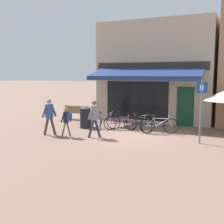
# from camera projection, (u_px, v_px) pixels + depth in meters

# --- Properties ---
(ground_plane) EXTENTS (160.00, 160.00, 0.00)m
(ground_plane) POSITION_uv_depth(u_px,v_px,m) (135.00, 134.00, 13.00)
(ground_plane) COLOR #846656
(shop_front) EXTENTS (6.71, 4.73, 5.79)m
(shop_front) POSITION_uv_depth(u_px,v_px,m) (157.00, 72.00, 16.88)
(shop_front) COLOR tan
(shop_front) RESTS_ON ground_plane
(bike_rack_rail) EXTENTS (3.40, 0.04, 0.57)m
(bike_rack_rail) POSITION_uv_depth(u_px,v_px,m) (130.00, 121.00, 13.81)
(bike_rack_rail) COLOR #47494F
(bike_rack_rail) RESTS_ON ground_plane
(bicycle_blue) EXTENTS (1.73, 0.52, 0.89)m
(bicycle_blue) POSITION_uv_depth(u_px,v_px,m) (104.00, 121.00, 14.27)
(bicycle_blue) COLOR black
(bicycle_blue) RESTS_ON ground_plane
(bicycle_purple) EXTENTS (1.63, 0.75, 0.81)m
(bicycle_purple) POSITION_uv_depth(u_px,v_px,m) (120.00, 123.00, 14.02)
(bicycle_purple) COLOR black
(bicycle_purple) RESTS_ON ground_plane
(bicycle_black) EXTENTS (1.60, 0.80, 0.88)m
(bicycle_black) POSITION_uv_depth(u_px,v_px,m) (139.00, 124.00, 13.51)
(bicycle_black) COLOR black
(bicycle_black) RESTS_ON ground_plane
(bicycle_silver) EXTENTS (1.77, 0.71, 0.87)m
(bicycle_silver) POSITION_uv_depth(u_px,v_px,m) (159.00, 125.00, 13.14)
(bicycle_silver) COLOR black
(bicycle_silver) RESTS_ON ground_plane
(pedestrian_adult) EXTENTS (0.55, 0.59, 1.67)m
(pedestrian_adult) POSITION_uv_depth(u_px,v_px,m) (94.00, 115.00, 12.24)
(pedestrian_adult) COLOR #282D47
(pedestrian_adult) RESTS_ON ground_plane
(pedestrian_child) EXTENTS (0.48, 0.39, 1.34)m
(pedestrian_child) POSITION_uv_depth(u_px,v_px,m) (66.00, 118.00, 12.39)
(pedestrian_child) COLOR slate
(pedestrian_child) RESTS_ON ground_plane
(pedestrian_second_adult) EXTENTS (0.59, 0.57, 1.68)m
(pedestrian_second_adult) POSITION_uv_depth(u_px,v_px,m) (49.00, 113.00, 12.74)
(pedestrian_second_adult) COLOR #47382D
(pedestrian_second_adult) RESTS_ON ground_plane
(litter_bin) EXTENTS (0.59, 0.59, 1.15)m
(litter_bin) POSITION_uv_depth(u_px,v_px,m) (86.00, 117.00, 14.47)
(litter_bin) COLOR black
(litter_bin) RESTS_ON ground_plane
(parking_sign) EXTENTS (0.44, 0.07, 2.53)m
(parking_sign) POSITION_uv_depth(u_px,v_px,m) (201.00, 105.00, 11.13)
(parking_sign) COLOR slate
(parking_sign) RESTS_ON ground_plane
(park_bench) EXTENTS (1.61, 0.46, 0.87)m
(park_bench) POSITION_uv_depth(u_px,v_px,m) (77.00, 112.00, 17.01)
(park_bench) COLOR brown
(park_bench) RESTS_ON ground_plane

